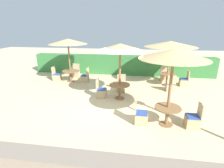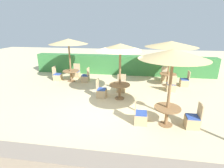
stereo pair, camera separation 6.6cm
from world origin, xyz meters
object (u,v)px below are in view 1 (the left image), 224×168
(parasol_back_left, at_px, (68,42))
(parasol_center, at_px, (120,47))
(patio_chair_back_left_west, at_px, (57,77))
(patio_chair_center_north, at_px, (121,87))
(parasol_back_right, at_px, (171,44))
(round_table_front_right, at_px, (167,112))
(patio_chair_back_left_east, at_px, (85,78))
(patio_chair_back_right_south, at_px, (170,86))
(patio_chair_back_right_east, at_px, (184,82))
(patio_chair_back_right_north, at_px, (164,77))
(patio_chair_front_right_east, at_px, (193,120))
(patio_chair_back_left_north, at_px, (76,74))
(patio_chair_center_west, at_px, (101,92))
(round_table_center, at_px, (120,88))
(patio_chair_front_right_west, at_px, (141,117))
(parasol_front_right, at_px, (174,55))
(round_table_back_right, at_px, (167,76))
(round_table_back_left, at_px, (70,73))

(parasol_back_left, relative_size, parasol_center, 1.00)
(patio_chair_back_left_west, bearing_deg, patio_chair_center_north, 72.49)
(parasol_back_right, bearing_deg, round_table_front_right, -98.38)
(patio_chair_back_left_east, bearing_deg, patio_chair_back_right_south, -100.21)
(patio_chair_center_north, bearing_deg, patio_chair_back_right_east, -158.33)
(round_table_front_right, bearing_deg, patio_chair_back_right_south, 78.57)
(round_table_front_right, height_order, patio_chair_back_left_east, patio_chair_back_left_east)
(patio_chair_back_right_north, bearing_deg, parasol_center, 52.16)
(patio_chair_front_right_east, relative_size, patio_chair_back_left_north, 1.00)
(patio_chair_back_left_west, relative_size, patio_chair_center_west, 1.00)
(round_table_front_right, bearing_deg, parasol_back_right, 81.62)
(patio_chair_back_right_south, relative_size, patio_chair_back_right_east, 1.00)
(round_table_center, bearing_deg, patio_chair_center_west, 177.05)
(patio_chair_front_right_west, relative_size, parasol_back_left, 0.35)
(parasol_front_right, height_order, round_table_center, parasol_front_right)
(patio_chair_back_right_north, height_order, patio_chair_back_left_east, same)
(patio_chair_front_right_east, relative_size, patio_chair_back_left_west, 1.00)
(parasol_front_right, bearing_deg, patio_chair_back_right_north, 83.21)
(parasol_back_right, bearing_deg, patio_chair_center_west, -146.32)
(patio_chair_front_right_west, distance_m, patio_chair_back_left_east, 5.75)
(parasol_back_left, bearing_deg, patio_chair_center_west, -42.89)
(patio_chair_back_left_west, bearing_deg, patio_chair_back_right_east, 90.50)
(round_table_center, bearing_deg, patio_chair_back_right_south, 28.61)
(patio_chair_back_right_south, bearing_deg, round_table_back_right, 93.43)
(patio_chair_center_north, bearing_deg, round_table_back_left, -21.74)
(patio_chair_back_right_east, height_order, parasol_center, parasol_center)
(patio_chair_back_right_south, height_order, parasol_center, parasol_center)
(parasol_back_right, height_order, patio_chair_back_right_south, parasol_back_right)
(patio_chair_front_right_west, bearing_deg, round_table_back_left, -135.75)
(patio_chair_back_left_east, height_order, patio_chair_center_west, same)
(round_table_back_right, relative_size, round_table_back_left, 0.95)
(round_table_back_left, relative_size, patio_chair_center_west, 1.11)
(patio_chair_front_right_east, bearing_deg, patio_chair_back_left_west, 57.65)
(patio_chair_back_right_south, relative_size, patio_chair_center_west, 1.00)
(patio_chair_back_right_east, bearing_deg, parasol_back_left, 90.71)
(patio_chair_front_right_east, height_order, round_table_center, patio_chair_front_right_east)
(patio_chair_back_right_south, bearing_deg, parasol_front_right, -101.43)
(patio_chair_back_right_south, distance_m, patio_chair_center_west, 3.87)
(patio_chair_back_left_north, relative_size, round_table_center, 0.93)
(parasol_back_right, xyz_separation_m, patio_chair_center_west, (-3.55, -2.37, -2.19))
(round_table_back_right, xyz_separation_m, patio_chair_back_right_east, (1.00, 0.04, -0.30))
(patio_chair_back_right_south, bearing_deg, parasol_back_left, 171.55)
(patio_chair_back_left_east, xyz_separation_m, patio_chair_center_west, (1.54, -2.34, 0.00))
(patio_chair_front_right_east, distance_m, patio_chair_back_left_west, 8.55)
(patio_chair_center_west, bearing_deg, parasol_center, 87.05)
(patio_chair_back_left_west, xyz_separation_m, round_table_center, (4.38, -2.38, 0.31))
(parasol_back_left, distance_m, parasol_center, 4.16)
(parasol_center, bearing_deg, round_table_back_left, 145.38)
(patio_chair_back_right_south, bearing_deg, parasol_back_right, 93.43)
(patio_chair_back_right_east, distance_m, patio_chair_front_right_west, 5.32)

